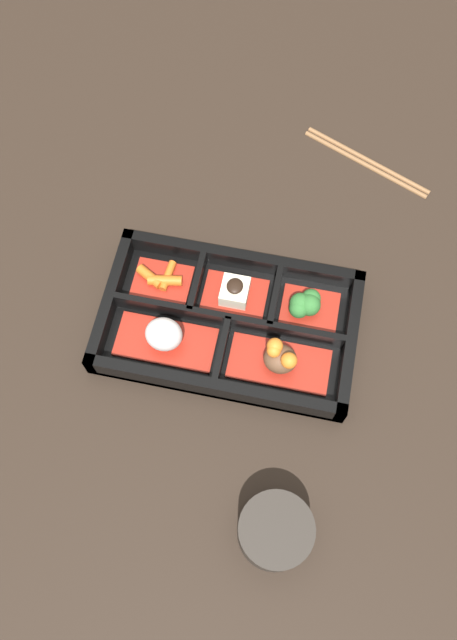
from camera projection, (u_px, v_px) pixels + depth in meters
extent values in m
plane|color=black|center=(229.00, 328.00, 0.82)|extent=(3.00, 3.00, 0.00)
cube|color=black|center=(229.00, 326.00, 0.82)|extent=(0.33, 0.20, 0.01)
cube|color=black|center=(242.00, 261.00, 0.84)|extent=(0.33, 0.01, 0.04)
cube|color=black|center=(214.00, 388.00, 0.77)|extent=(0.33, 0.01, 0.04)
cube|color=black|center=(349.00, 344.00, 0.79)|extent=(0.01, 0.20, 0.04)
cube|color=black|center=(112.00, 300.00, 0.82)|extent=(0.01, 0.20, 0.04)
cube|color=black|center=(228.00, 322.00, 0.80)|extent=(0.30, 0.01, 0.04)
cube|color=black|center=(274.00, 301.00, 0.82)|extent=(0.01, 0.08, 0.04)
cube|color=black|center=(197.00, 286.00, 0.82)|extent=(0.01, 0.08, 0.04)
cube|color=black|center=(222.00, 352.00, 0.79)|extent=(0.01, 0.08, 0.04)
cube|color=maroon|center=(279.00, 364.00, 0.79)|extent=(0.13, 0.06, 0.01)
ellipsoid|color=brown|center=(280.00, 359.00, 0.77)|extent=(0.04, 0.04, 0.03)
sphere|color=orange|center=(275.00, 346.00, 0.76)|extent=(0.02, 0.02, 0.02)
sphere|color=orange|center=(274.00, 350.00, 0.76)|extent=(0.02, 0.02, 0.02)
sphere|color=orange|center=(289.00, 361.00, 0.75)|extent=(0.02, 0.02, 0.02)
cube|color=maroon|center=(166.00, 342.00, 0.80)|extent=(0.13, 0.06, 0.01)
ellipsoid|color=silver|center=(164.00, 334.00, 0.78)|extent=(0.05, 0.04, 0.05)
cube|color=maroon|center=(309.00, 310.00, 0.82)|extent=(0.07, 0.06, 0.01)
sphere|color=#2D6B2D|center=(309.00, 305.00, 0.80)|extent=(0.03, 0.03, 0.03)
sphere|color=#2D6B2D|center=(300.00, 303.00, 0.80)|extent=(0.03, 0.03, 0.03)
sphere|color=#2D6B2D|center=(299.00, 308.00, 0.80)|extent=(0.03, 0.03, 0.03)
sphere|color=#2D6B2D|center=(311.00, 299.00, 0.81)|extent=(0.03, 0.03, 0.03)
cube|color=maroon|center=(235.00, 296.00, 0.83)|extent=(0.08, 0.06, 0.01)
cube|color=beige|center=(235.00, 292.00, 0.81)|extent=(0.04, 0.04, 0.02)
ellipsoid|color=black|center=(236.00, 286.00, 0.80)|extent=(0.02, 0.02, 0.01)
cube|color=maroon|center=(162.00, 283.00, 0.83)|extent=(0.08, 0.06, 0.01)
cylinder|color=#D1661E|center=(165.00, 280.00, 0.82)|extent=(0.05, 0.02, 0.01)
cylinder|color=#D1661E|center=(150.00, 277.00, 0.83)|extent=(0.04, 0.03, 0.01)
cylinder|color=#D1661E|center=(168.00, 276.00, 0.83)|extent=(0.01, 0.04, 0.01)
cylinder|color=#2D2823|center=(275.00, 531.00, 0.69)|extent=(0.08, 0.08, 0.06)
cylinder|color=#597A38|center=(277.00, 529.00, 0.67)|extent=(0.07, 0.07, 0.01)
cylinder|color=brown|center=(368.00, 159.00, 0.93)|extent=(0.19, 0.09, 0.01)
cylinder|color=brown|center=(365.00, 163.00, 0.92)|extent=(0.19, 0.09, 0.01)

